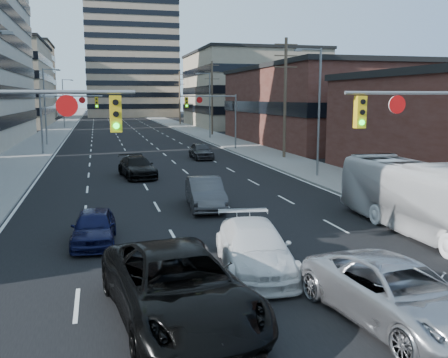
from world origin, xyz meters
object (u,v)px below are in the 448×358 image
at_px(white_van, 254,248).
at_px(transit_bus, 429,200).
at_px(sedan_blue, 94,227).
at_px(silver_suv, 398,293).
at_px(black_pickup, 178,287).

relative_size(white_van, transit_bus, 0.50).
bearing_deg(sedan_blue, white_van, -37.55).
bearing_deg(white_van, sedan_blue, 146.92).
xyz_separation_m(white_van, silver_suv, (2.30, -4.59, 0.01)).
relative_size(white_van, sedan_blue, 1.34).
xyz_separation_m(black_pickup, silver_suv, (5.31, -1.46, -0.14)).
relative_size(silver_suv, transit_bus, 0.53).
bearing_deg(black_pickup, white_van, 39.16).
xyz_separation_m(white_van, sedan_blue, (-5.11, 4.43, -0.10)).
bearing_deg(silver_suv, transit_bus, 41.46).
bearing_deg(black_pickup, silver_suv, -22.32).
distance_m(silver_suv, sedan_blue, 11.67).
xyz_separation_m(transit_bus, sedan_blue, (-13.34, 2.14, -0.82)).
distance_m(white_van, sedan_blue, 6.76).
relative_size(silver_suv, sedan_blue, 1.42).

